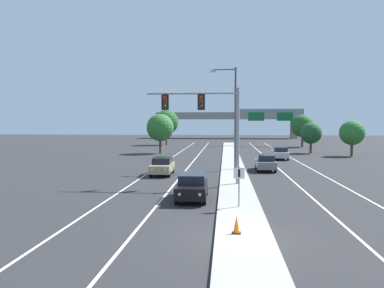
{
  "coord_description": "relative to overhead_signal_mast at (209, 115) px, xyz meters",
  "views": [
    {
      "loc": [
        -0.78,
        -16.18,
        4.78
      ],
      "look_at": [
        -3.2,
        12.05,
        3.2
      ],
      "focal_mm": 36.68,
      "sensor_mm": 36.0,
      "label": 1
    }
  ],
  "objects": [
    {
      "name": "edge_stripe_left",
      "position": [
        -5.96,
        11.62,
        -5.29
      ],
      "size": [
        0.14,
        100.0,
        0.01
      ],
      "primitive_type": "cube",
      "color": "silver",
      "rests_on": "ground"
    },
    {
      "name": "tree_far_right_c",
      "position": [
        14.32,
        31.82,
        -2.22
      ],
      "size": [
        3.27,
        3.27,
        4.73
      ],
      "color": "#4C3823",
      "rests_on": "ground"
    },
    {
      "name": "street_lamp_median",
      "position": [
        2.0,
        9.38,
        0.5
      ],
      "size": [
        2.58,
        0.28,
        10.0
      ],
      "color": "#4C4C51",
      "rests_on": "median_island"
    },
    {
      "name": "overpass_bridge",
      "position": [
        2.04,
        87.3,
        0.48
      ],
      "size": [
        42.4,
        6.4,
        7.65
      ],
      "color": "gray",
      "rests_on": "ground"
    },
    {
      "name": "tree_far_right_b",
      "position": [
        18.96,
        27.07,
        -2.02
      ],
      "size": [
        3.48,
        3.48,
        5.03
      ],
      "color": "#4C3823",
      "rests_on": "ground"
    },
    {
      "name": "tree_far_left_b",
      "position": [
        -8.68,
        29.64,
        -1.35
      ],
      "size": [
        4.18,
        4.18,
        6.05
      ],
      "color": "#4C3823",
      "rests_on": "ground"
    },
    {
      "name": "median_sign_post",
      "position": [
        2.01,
        -8.16,
        -3.71
      ],
      "size": [
        0.6,
        0.1,
        2.2
      ],
      "color": "gray",
      "rests_on": "median_island"
    },
    {
      "name": "tree_far_left_c",
      "position": [
        -11.09,
        51.73,
        -0.5
      ],
      "size": [
        5.07,
        5.07,
        7.34
      ],
      "color": "#4C3823",
      "rests_on": "ground"
    },
    {
      "name": "car_oncoming_tan",
      "position": [
        -4.44,
        5.41,
        -4.48
      ],
      "size": [
        1.91,
        4.5,
        1.58
      ],
      "color": "tan",
      "rests_on": "ground"
    },
    {
      "name": "edge_stripe_right",
      "position": [
        10.04,
        11.62,
        -5.29
      ],
      "size": [
        0.14,
        100.0,
        0.01
      ],
      "primitive_type": "cube",
      "color": "silver",
      "rests_on": "ground"
    },
    {
      "name": "ground_plane",
      "position": [
        2.04,
        -13.38,
        -5.3
      ],
      "size": [
        260.0,
        260.0,
        0.0
      ],
      "primitive_type": "plane",
      "color": "#28282B"
    },
    {
      "name": "car_oncoming_black",
      "position": [
        -0.78,
        -5.61,
        -4.48
      ],
      "size": [
        1.88,
        4.49,
        1.58
      ],
      "color": "black",
      "rests_on": "ground"
    },
    {
      "name": "highway_sign_gantry",
      "position": [
        10.24,
        50.44,
        0.87
      ],
      "size": [
        13.28,
        0.42,
        7.5
      ],
      "color": "gray",
      "rests_on": "ground"
    },
    {
      "name": "lane_stripe_oncoming_center",
      "position": [
        -2.66,
        11.62,
        -5.29
      ],
      "size": [
        0.14,
        100.0,
        0.01
      ],
      "primitive_type": "cube",
      "color": "silver",
      "rests_on": "ground"
    },
    {
      "name": "overhead_signal_mast",
      "position": [
        0.0,
        0.0,
        0.0
      ],
      "size": [
        7.0,
        0.44,
        7.2
      ],
      "color": "gray",
      "rests_on": "median_island"
    },
    {
      "name": "car_receding_silver",
      "position": [
        8.26,
        21.38,
        -4.48
      ],
      "size": [
        1.88,
        4.49,
        1.58
      ],
      "color": "#B7B7BC",
      "rests_on": "ground"
    },
    {
      "name": "traffic_cone_median_nose",
      "position": [
        1.73,
        -13.37,
        -4.79
      ],
      "size": [
        0.36,
        0.36,
        0.74
      ],
      "color": "black",
      "rests_on": "median_island"
    },
    {
      "name": "lane_stripe_receding_center",
      "position": [
        6.74,
        11.62,
        -5.29
      ],
      "size": [
        0.14,
        100.0,
        0.01
      ],
      "primitive_type": "cube",
      "color": "silver",
      "rests_on": "ground"
    },
    {
      "name": "tree_far_right_a",
      "position": [
        15.94,
        47.1,
        -1.24
      ],
      "size": [
        4.29,
        4.29,
        6.21
      ],
      "color": "#4C3823",
      "rests_on": "ground"
    },
    {
      "name": "median_island",
      "position": [
        2.04,
        4.62,
        -5.22
      ],
      "size": [
        2.4,
        110.0,
        0.15
      ],
      "primitive_type": "cube",
      "color": "#9E9B93",
      "rests_on": "ground"
    },
    {
      "name": "car_receding_grey",
      "position": [
        5.19,
        9.29,
        -4.48
      ],
      "size": [
        1.85,
        4.48,
        1.58
      ],
      "color": "slate",
      "rests_on": "ground"
    }
  ]
}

